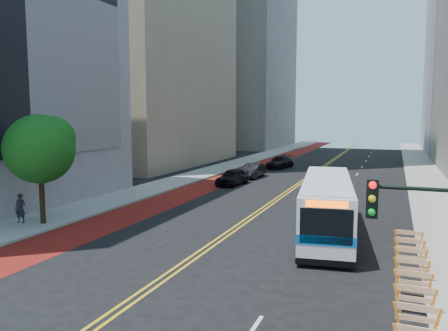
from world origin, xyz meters
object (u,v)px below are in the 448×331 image
car_b (253,171)px  car_a (233,177)px  street_tree (41,146)px  pedestrian (20,208)px  traffic_signal (421,245)px  car_c (280,162)px  transit_bus (327,205)px

car_b → car_a: bearing=-92.0°
street_tree → car_b: (5.59, 24.80, -4.13)m
pedestrian → car_b: bearing=60.8°
street_tree → car_a: size_ratio=1.42×
car_a → pedestrian: pedestrian is taller
traffic_signal → car_a: bearing=118.0°
car_b → car_c: 9.77m
car_a → street_tree: bearing=-98.7°
traffic_signal → pedestrian: (-22.06, 9.08, -2.65)m
traffic_signal → transit_bus: (-4.12, 13.82, -2.02)m
street_tree → car_c: street_tree is taller
traffic_signal → car_a: size_ratio=1.08×
street_tree → car_a: street_tree is taller
street_tree → pedestrian: bearing=-161.4°
car_a → pedestrian: (-6.69, -19.77, 0.27)m
car_c → pedestrian: bearing=-91.7°
transit_bus → pedestrian: (-17.94, -4.74, -0.64)m
traffic_signal → transit_bus: bearing=106.6°
traffic_signal → pedestrian: traffic_signal is taller
transit_bus → car_b: bearing=110.1°
street_tree → traffic_signal: (20.66, -9.55, -1.19)m
traffic_signal → transit_bus: size_ratio=0.42×
car_a → traffic_signal: bearing=-55.4°
traffic_signal → transit_bus: traffic_signal is taller
transit_bus → car_c: size_ratio=2.29×
traffic_signal → car_c: bearing=108.1°
car_b → street_tree: bearing=-101.5°
car_b → car_c: (0.61, 9.75, -0.01)m
car_a → car_c: car_a is taller
street_tree → car_b: street_tree is taller
car_b → pedestrian: size_ratio=2.58×
car_a → car_b: size_ratio=0.99×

